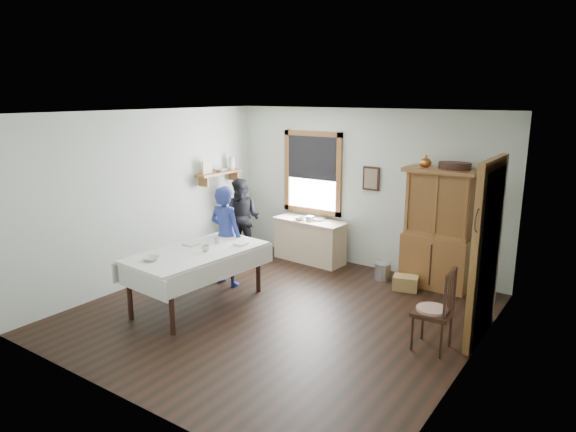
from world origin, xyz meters
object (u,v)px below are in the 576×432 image
at_px(pail, 383,271).
at_px(woman_blue, 226,240).
at_px(spindle_chair, 433,309).
at_px(china_hutch, 438,229).
at_px(figure_dark, 242,221).
at_px(dining_table, 198,278).
at_px(work_counter, 310,241).
at_px(wicker_basket, 406,283).

xyz_separation_m(pail, woman_blue, (-1.93, -1.59, 0.59)).
xyz_separation_m(spindle_chair, pail, (-1.43, 1.82, -0.37)).
xyz_separation_m(china_hutch, woman_blue, (-2.73, -1.75, -0.20)).
distance_m(spindle_chair, figure_dark, 4.35).
bearing_deg(figure_dark, pail, -7.16).
distance_m(dining_table, woman_blue, 0.92).
height_order(china_hutch, dining_table, china_hutch).
relative_size(work_counter, dining_table, 0.66).
distance_m(pail, woman_blue, 2.57).
height_order(work_counter, dining_table, dining_table).
xyz_separation_m(china_hutch, dining_table, (-2.53, -2.59, -0.53)).
height_order(work_counter, spindle_chair, spindle_chair).
bearing_deg(china_hutch, dining_table, -133.92).
height_order(dining_table, wicker_basket, dining_table).
relative_size(dining_table, pail, 7.33).
relative_size(work_counter, wicker_basket, 3.57).
height_order(dining_table, woman_blue, woman_blue).
bearing_deg(woman_blue, pail, -140.79).
xyz_separation_m(woman_blue, figure_dark, (-0.71, 1.26, -0.06)).
bearing_deg(wicker_basket, pail, 155.09).
bearing_deg(woman_blue, work_counter, -105.05).
xyz_separation_m(work_counter, figure_dark, (-1.17, -0.45, 0.29)).
relative_size(spindle_chair, pail, 3.69).
distance_m(pail, figure_dark, 2.72).
xyz_separation_m(china_hutch, pail, (-0.79, -0.17, -0.79)).
xyz_separation_m(dining_table, figure_dark, (-0.91, 2.10, 0.27)).
bearing_deg(spindle_chair, woman_blue, 172.11).
bearing_deg(wicker_basket, dining_table, -135.19).
bearing_deg(spindle_chair, pail, 124.31).
bearing_deg(wicker_basket, figure_dark, -178.13).
relative_size(spindle_chair, wicker_basket, 2.71).
relative_size(work_counter, figure_dark, 0.99).
distance_m(wicker_basket, woman_blue, 2.84).
distance_m(china_hutch, figure_dark, 3.48).
distance_m(work_counter, dining_table, 2.57).
height_order(spindle_chair, woman_blue, woman_blue).
distance_m(china_hutch, dining_table, 3.66).
relative_size(china_hutch, woman_blue, 1.27).
height_order(china_hutch, woman_blue, china_hutch).
bearing_deg(woman_blue, dining_table, 103.08).
xyz_separation_m(work_counter, woman_blue, (-0.46, -1.72, 0.35)).
xyz_separation_m(work_counter, pail, (1.48, -0.13, -0.24)).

